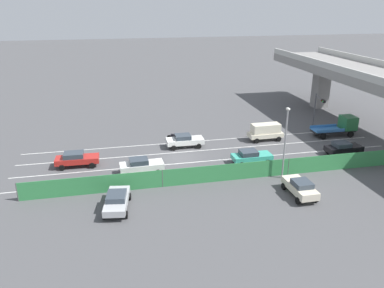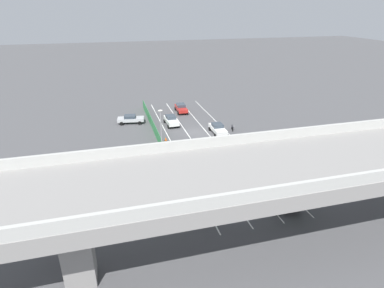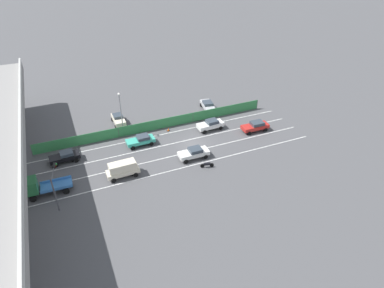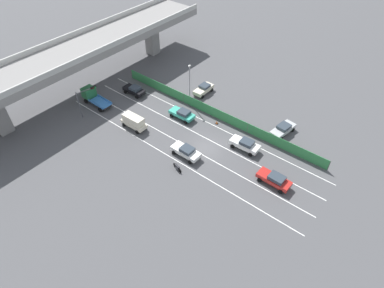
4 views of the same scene
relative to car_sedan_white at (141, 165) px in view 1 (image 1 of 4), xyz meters
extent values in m
plane|color=#4C4C4F|center=(-3.34, 4.65, -0.92)|extent=(300.00, 300.00, 0.00)
cube|color=silver|center=(-8.25, 8.24, -0.92)|extent=(0.14, 43.19, 0.01)
cube|color=silver|center=(-4.97, 8.24, -0.92)|extent=(0.14, 43.19, 0.01)
cube|color=silver|center=(-1.70, 8.24, -0.92)|extent=(0.14, 43.19, 0.01)
cube|color=silver|center=(1.58, 8.24, -0.92)|extent=(0.14, 43.19, 0.01)
cube|color=#B2B2AD|center=(-3.34, 27.46, 7.45)|extent=(52.81, 0.30, 0.90)
cube|color=gray|center=(-20.23, 31.84, 2.41)|extent=(2.19, 2.19, 6.66)
cube|color=#338447|center=(3.52, 8.24, -0.03)|extent=(0.06, 39.19, 1.78)
cylinder|color=#4C514C|center=(3.52, -11.35, -0.03)|extent=(0.10, 0.10, 1.78)
cylinder|color=#4C514C|center=(3.52, 1.71, -0.03)|extent=(0.10, 0.10, 1.78)
cylinder|color=#4C514C|center=(3.52, 14.78, -0.03)|extent=(0.10, 0.10, 1.78)
cube|color=white|center=(0.00, 0.06, -0.10)|extent=(1.95, 4.54, 0.68)
cube|color=#333D47|center=(0.01, -0.23, 0.50)|extent=(1.64, 1.94, 0.51)
cylinder|color=black|center=(-0.95, 1.55, -0.60)|extent=(0.24, 0.65, 0.64)
cylinder|color=black|center=(0.83, 1.62, -0.60)|extent=(0.24, 0.65, 0.64)
cylinder|color=black|center=(-0.83, -1.50, -0.60)|extent=(0.24, 0.65, 0.64)
cylinder|color=black|center=(0.95, -1.43, -0.60)|extent=(0.24, 0.65, 0.64)
cube|color=silver|center=(-6.58, 5.95, -0.13)|extent=(1.90, 4.55, 0.62)
cube|color=#333D47|center=(-6.58, 5.70, 0.43)|extent=(1.64, 1.87, 0.50)
cylinder|color=black|center=(-7.47, 7.50, -0.60)|extent=(0.23, 0.64, 0.64)
cylinder|color=black|center=(-5.64, 7.47, -0.60)|extent=(0.23, 0.64, 0.64)
cylinder|color=black|center=(-7.52, 4.42, -0.60)|extent=(0.23, 0.64, 0.64)
cylinder|color=black|center=(-5.68, 4.40, -0.60)|extent=(0.23, 0.64, 0.64)
cube|color=teal|center=(-0.07, 12.17, -0.16)|extent=(1.87, 4.39, 0.55)
cube|color=#333D47|center=(-0.06, 11.76, 0.37)|extent=(1.61, 1.88, 0.51)
cylinder|color=black|center=(-0.99, 13.64, -0.60)|extent=(0.23, 0.64, 0.64)
cylinder|color=black|center=(0.81, 13.66, -0.60)|extent=(0.23, 0.64, 0.64)
cylinder|color=black|center=(-0.95, 10.67, -0.60)|extent=(0.23, 0.64, 0.64)
cylinder|color=black|center=(0.85, 10.70, -0.60)|extent=(0.23, 0.64, 0.64)
cube|color=black|center=(-0.11, 23.49, -0.13)|extent=(1.92, 4.32, 0.61)
cube|color=#333D47|center=(-0.09, 23.12, 0.42)|extent=(1.60, 1.86, 0.50)
cylinder|color=black|center=(-1.03, 24.89, -0.60)|extent=(0.25, 0.65, 0.64)
cylinder|color=black|center=(0.69, 24.97, -0.60)|extent=(0.25, 0.65, 0.64)
cylinder|color=black|center=(-0.91, 22.01, -0.60)|extent=(0.25, 0.65, 0.64)
cylinder|color=black|center=(0.82, 22.08, -0.60)|extent=(0.25, 0.65, 0.64)
cube|color=beige|center=(-6.77, 16.53, -0.16)|extent=(1.81, 4.45, 0.56)
cube|color=beige|center=(-6.77, 16.53, 0.69)|extent=(1.59, 3.65, 1.14)
cylinder|color=black|center=(-7.66, 18.01, -0.60)|extent=(0.23, 0.64, 0.64)
cylinder|color=black|center=(-5.94, 18.05, -0.60)|extent=(0.23, 0.64, 0.64)
cylinder|color=black|center=(-7.60, 15.01, -0.60)|extent=(0.23, 0.64, 0.64)
cylinder|color=black|center=(-5.88, 15.04, -0.60)|extent=(0.23, 0.64, 0.64)
cube|color=red|center=(-3.37, -6.58, -0.14)|extent=(1.89, 4.62, 0.60)
cube|color=#333D47|center=(-3.38, -6.91, 0.42)|extent=(1.62, 2.11, 0.53)
cylinder|color=black|center=(-4.22, -5.00, -0.60)|extent=(0.24, 0.65, 0.64)
cylinder|color=black|center=(-2.44, -5.05, -0.60)|extent=(0.24, 0.65, 0.64)
cylinder|color=black|center=(-4.30, -8.12, -0.60)|extent=(0.24, 0.65, 0.64)
cylinder|color=black|center=(-2.52, -8.16, -0.60)|extent=(0.24, 0.65, 0.64)
cube|color=black|center=(-6.47, 26.04, -0.19)|extent=(1.77, 5.82, 0.25)
cube|color=#236638|center=(-6.42, 28.06, 0.80)|extent=(2.10, 1.78, 1.73)
cube|color=#3875BC|center=(-6.49, 25.10, -0.02)|extent=(2.14, 3.94, 0.10)
cube|color=#3875BC|center=(-7.48, 25.12, 0.17)|extent=(0.16, 3.90, 0.37)
cube|color=#3875BC|center=(-5.50, 25.08, 0.17)|extent=(0.16, 3.90, 0.37)
cylinder|color=black|center=(-7.45, 28.03, -0.52)|extent=(0.28, 0.81, 0.80)
cylinder|color=black|center=(-5.40, 27.98, -0.52)|extent=(0.28, 0.81, 0.80)
cylinder|color=black|center=(-7.54, 24.10, -0.52)|extent=(0.28, 0.81, 0.80)
cylinder|color=black|center=(-5.48, 24.05, -0.52)|extent=(0.28, 0.81, 0.80)
cylinder|color=black|center=(-9.29, 5.77, -0.62)|extent=(0.26, 0.60, 0.60)
cylinder|color=black|center=(-9.65, 4.47, -0.62)|extent=(0.26, 0.60, 0.60)
cube|color=black|center=(-9.47, 5.12, -0.34)|extent=(0.51, 0.96, 0.36)
cylinder|color=#B2B2B2|center=(-9.32, 5.66, 0.00)|extent=(0.59, 0.19, 0.03)
cube|color=#B2B5B7|center=(6.78, -2.70, -0.15)|extent=(4.85, 2.52, 0.57)
cube|color=#333D47|center=(6.89, -2.72, 0.37)|extent=(2.19, 1.89, 0.47)
cylinder|color=black|center=(5.09, -3.37, -0.60)|extent=(0.67, 0.32, 0.64)
cylinder|color=black|center=(5.37, -1.56, -0.60)|extent=(0.67, 0.32, 0.64)
cylinder|color=black|center=(8.20, -3.85, -0.60)|extent=(0.67, 0.32, 0.64)
cylinder|color=black|center=(8.48, -2.04, -0.60)|extent=(0.67, 0.32, 0.64)
cube|color=beige|center=(7.95, 13.78, -0.10)|extent=(4.23, 1.77, 0.67)
cube|color=#333D47|center=(8.28, 13.78, 0.46)|extent=(1.75, 1.55, 0.47)
cylinder|color=black|center=(6.52, 12.90, -0.60)|extent=(0.64, 0.22, 0.64)
cylinder|color=black|center=(6.51, 14.65, -0.60)|extent=(0.64, 0.22, 0.64)
cylinder|color=black|center=(9.39, 12.92, -0.60)|extent=(0.64, 0.22, 0.64)
cylinder|color=black|center=(9.38, 14.66, -0.60)|extent=(0.64, 0.22, 0.64)
cylinder|color=#47474C|center=(-10.33, 25.24, 1.52)|extent=(0.18, 0.18, 4.87)
cylinder|color=#47474C|center=(-8.73, 24.92, 3.66)|extent=(3.22, 0.77, 0.12)
cube|color=black|center=(-7.45, 24.66, 3.66)|extent=(1.00, 0.47, 0.32)
sphere|color=#390706|center=(-7.78, 24.56, 3.66)|extent=(0.20, 0.20, 0.20)
sphere|color=#3B2806|center=(-7.48, 24.50, 3.66)|extent=(0.20, 0.20, 0.20)
sphere|color=green|center=(-7.19, 24.44, 3.66)|extent=(0.20, 0.20, 0.20)
cylinder|color=gray|center=(4.08, 13.87, 2.60)|extent=(0.16, 0.16, 7.05)
ellipsoid|color=silver|center=(4.08, 13.87, 6.31)|extent=(0.60, 0.36, 0.28)
cone|color=orange|center=(2.26, 6.72, -0.62)|extent=(0.36, 0.36, 0.59)
cube|color=black|center=(2.26, 6.72, -0.90)|extent=(0.47, 0.47, 0.03)
camera|label=1|loc=(36.43, -2.60, 15.97)|focal=35.70mm
camera|label=2|loc=(10.15, 51.39, 18.37)|focal=29.46mm
camera|label=3|loc=(-44.29, 22.35, 28.02)|focal=31.76mm
camera|label=4|loc=(-32.51, -16.02, 32.60)|focal=30.49mm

